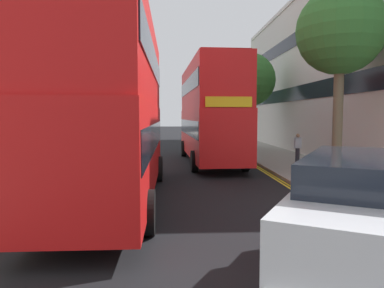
% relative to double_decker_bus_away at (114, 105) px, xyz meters
% --- Properties ---
extents(sidewalk_right, '(4.00, 80.00, 0.14)m').
position_rel_double_decker_bus_away_xyz_m(sidewalk_right, '(8.44, 5.10, -2.96)').
color(sidewalk_right, gray).
rests_on(sidewalk_right, ground).
extents(sidewalk_left, '(4.00, 80.00, 0.14)m').
position_rel_double_decker_bus_away_xyz_m(sidewalk_left, '(-4.56, 5.10, -2.96)').
color(sidewalk_left, gray).
rests_on(sidewalk_left, ground).
extents(kerb_line_outer, '(0.10, 56.00, 0.01)m').
position_rel_double_decker_bus_away_xyz_m(kerb_line_outer, '(6.34, 3.10, -3.03)').
color(kerb_line_outer, yellow).
rests_on(kerb_line_outer, ground).
extents(kerb_line_inner, '(0.10, 56.00, 0.01)m').
position_rel_double_decker_bus_away_xyz_m(kerb_line_inner, '(6.18, 3.10, -3.03)').
color(kerb_line_inner, yellow).
rests_on(kerb_line_inner, ground).
extents(double_decker_bus_away, '(2.85, 10.82, 5.64)m').
position_rel_double_decker_bus_away_xyz_m(double_decker_bus_away, '(0.00, 0.00, 0.00)').
color(double_decker_bus_away, red).
rests_on(double_decker_bus_away, ground).
extents(double_decker_bus_oncoming, '(3.17, 10.91, 5.64)m').
position_rel_double_decker_bus_away_xyz_m(double_decker_bus_oncoming, '(3.92, 9.15, 0.00)').
color(double_decker_bus_oncoming, red).
rests_on(double_decker_bus_oncoming, ground).
extents(taxi_minivan, '(3.98, 5.11, 2.12)m').
position_rel_double_decker_bus_away_xyz_m(taxi_minivan, '(4.63, -6.47, -1.96)').
color(taxi_minivan, silver).
rests_on(taxi_minivan, ground).
extents(pedestrian_far, '(0.34, 0.22, 1.62)m').
position_rel_double_decker_bus_away_xyz_m(pedestrian_far, '(8.41, 7.29, -2.04)').
color(pedestrian_far, '#2D2D38').
rests_on(pedestrian_far, sidewalk_right).
extents(street_tree_near, '(4.04, 4.04, 7.28)m').
position_rel_double_decker_bus_away_xyz_m(street_tree_near, '(7.48, 15.68, 2.35)').
color(street_tree_near, '#6B6047').
rests_on(street_tree_near, sidewalk_right).
extents(street_tree_mid, '(3.54, 3.54, 7.78)m').
position_rel_double_decker_bus_away_xyz_m(street_tree_mid, '(8.62, 3.17, 3.06)').
color(street_tree_mid, '#6B6047').
rests_on(street_tree_mid, sidewalk_right).
extents(street_tree_far, '(4.25, 4.25, 7.77)m').
position_rel_double_decker_bus_away_xyz_m(street_tree_far, '(7.47, 29.02, 2.72)').
color(street_tree_far, '#6B6047').
rests_on(street_tree_far, sidewalk_right).
extents(townhouse_terrace_right, '(10.08, 28.00, 11.22)m').
position_rel_double_decker_bus_away_xyz_m(townhouse_terrace_right, '(15.43, 14.73, 2.58)').
color(townhouse_terrace_right, silver).
rests_on(townhouse_terrace_right, ground).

